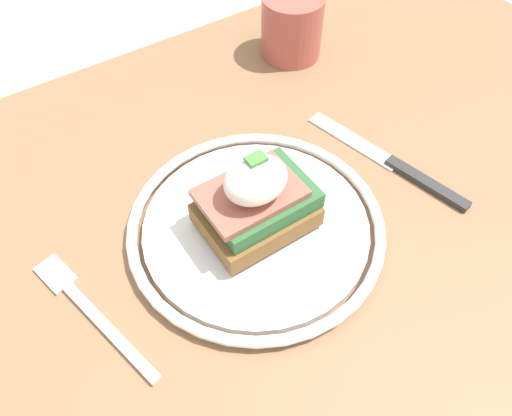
# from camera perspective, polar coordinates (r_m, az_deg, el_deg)

# --- Properties ---
(dining_table) EXTENTS (0.97, 0.74, 0.76)m
(dining_table) POSITION_cam_1_polar(r_m,az_deg,el_deg) (0.57, 5.87, -11.75)
(dining_table) COLOR #846042
(dining_table) RESTS_ON ground_plane
(plate) EXTENTS (0.24, 0.24, 0.02)m
(plate) POSITION_cam_1_polar(r_m,az_deg,el_deg) (0.46, 0.00, -2.10)
(plate) COLOR silver
(plate) RESTS_ON dining_table
(sandwich) EXTENTS (0.11, 0.08, 0.08)m
(sandwich) POSITION_cam_1_polar(r_m,az_deg,el_deg) (0.43, 0.05, 0.92)
(sandwich) COLOR brown
(sandwich) RESTS_ON plate
(fork) EXTENTS (0.05, 0.15, 0.00)m
(fork) POSITION_cam_1_polar(r_m,az_deg,el_deg) (0.44, -18.48, -11.00)
(fork) COLOR silver
(fork) RESTS_ON dining_table
(knife) EXTENTS (0.06, 0.19, 0.01)m
(knife) POSITION_cam_1_polar(r_m,az_deg,el_deg) (0.53, 15.88, 4.59)
(knife) COLOR #2D2D2D
(knife) RESTS_ON dining_table
(cup) EXTENTS (0.07, 0.07, 0.08)m
(cup) POSITION_cam_1_polar(r_m,az_deg,el_deg) (0.64, 4.12, 20.10)
(cup) COLOR #AD5147
(cup) RESTS_ON dining_table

